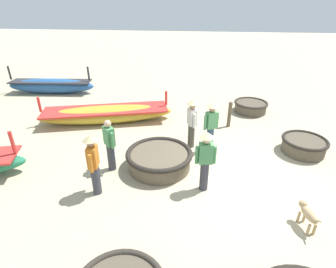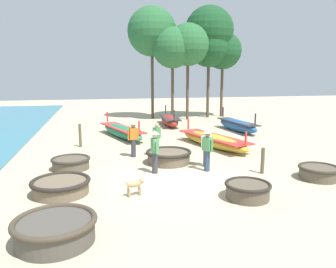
# 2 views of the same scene
# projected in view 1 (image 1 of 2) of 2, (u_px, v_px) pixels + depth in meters

# --- Properties ---
(ground_plane) EXTENTS (80.00, 80.00, 0.00)m
(ground_plane) POSITION_uv_depth(u_px,v_px,m) (230.00, 177.00, 7.38)
(ground_plane) COLOR #BCAD8C
(coracle_center) EXTENTS (1.95, 1.95, 0.55)m
(coracle_center) POSITION_uv_depth(u_px,v_px,m) (159.00, 159.00, 7.68)
(coracle_center) COLOR brown
(coracle_center) RESTS_ON ground
(coracle_far_left) EXTENTS (1.42, 1.42, 0.50)m
(coracle_far_left) POSITION_uv_depth(u_px,v_px,m) (304.00, 145.00, 8.47)
(coracle_far_left) COLOR brown
(coracle_far_left) RESTS_ON ground
(coracle_front_right) EXTENTS (1.46, 1.46, 0.48)m
(coracle_front_right) POSITION_uv_depth(u_px,v_px,m) (251.00, 106.00, 11.60)
(coracle_front_right) COLOR brown
(coracle_front_right) RESTS_ON ground
(long_boat_blue_hull) EXTENTS (1.34, 4.62, 1.43)m
(long_boat_blue_hull) POSITION_uv_depth(u_px,v_px,m) (51.00, 86.00, 13.95)
(long_boat_blue_hull) COLOR #285693
(long_boat_blue_hull) RESTS_ON ground
(long_boat_red_hull) EXTENTS (2.65, 5.48, 1.17)m
(long_boat_red_hull) POSITION_uv_depth(u_px,v_px,m) (106.00, 114.00, 10.63)
(long_boat_red_hull) COLOR gold
(long_boat_red_hull) RESTS_ON ground
(fisherman_by_coracle) EXTENTS (0.52, 0.36, 1.67)m
(fisherman_by_coracle) POSITION_uv_depth(u_px,v_px,m) (93.00, 161.00, 6.35)
(fisherman_by_coracle) COLOR #383842
(fisherman_by_coracle) RESTS_ON ground
(fisherman_crouching) EXTENTS (0.36, 0.47, 1.67)m
(fisherman_crouching) POSITION_uv_depth(u_px,v_px,m) (211.00, 124.00, 8.28)
(fisherman_crouching) COLOR #2D425B
(fisherman_crouching) RESTS_ON ground
(fisherman_with_hat) EXTENTS (0.50, 0.36, 1.67)m
(fisherman_with_hat) POSITION_uv_depth(u_px,v_px,m) (192.00, 121.00, 8.50)
(fisherman_with_hat) COLOR #4C473D
(fisherman_with_hat) RESTS_ON ground
(fisherman_hauling) EXTENTS (0.36, 0.53, 1.67)m
(fisherman_hauling) POSITION_uv_depth(u_px,v_px,m) (205.00, 158.00, 6.49)
(fisherman_hauling) COLOR #383842
(fisherman_hauling) RESTS_ON ground
(fisherman_standing_right) EXTENTS (0.41, 0.39, 1.57)m
(fisherman_standing_right) POSITION_uv_depth(u_px,v_px,m) (110.00, 144.00, 7.36)
(fisherman_standing_right) COLOR #383842
(fisherman_standing_right) RESTS_ON ground
(dog) EXTENTS (0.67, 0.33, 0.55)m
(dog) POSITION_uv_depth(u_px,v_px,m) (308.00, 213.00, 5.60)
(dog) COLOR tan
(dog) RESTS_ON ground
(mooring_post_shoreline) EXTENTS (0.14, 0.14, 1.01)m
(mooring_post_shoreline) POSITION_uv_depth(u_px,v_px,m) (229.00, 115.00, 10.14)
(mooring_post_shoreline) COLOR brown
(mooring_post_shoreline) RESTS_ON ground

